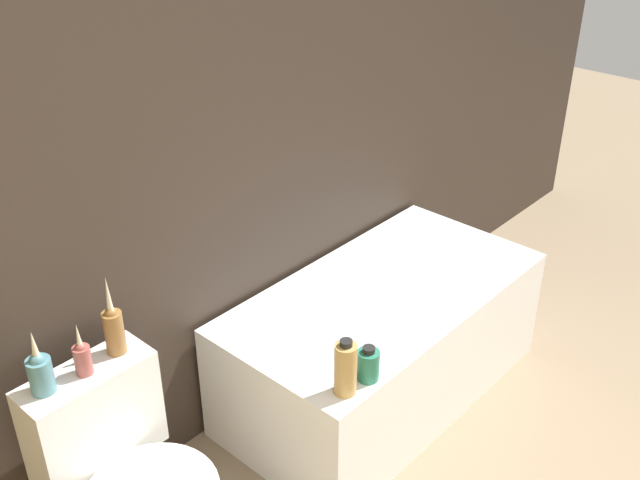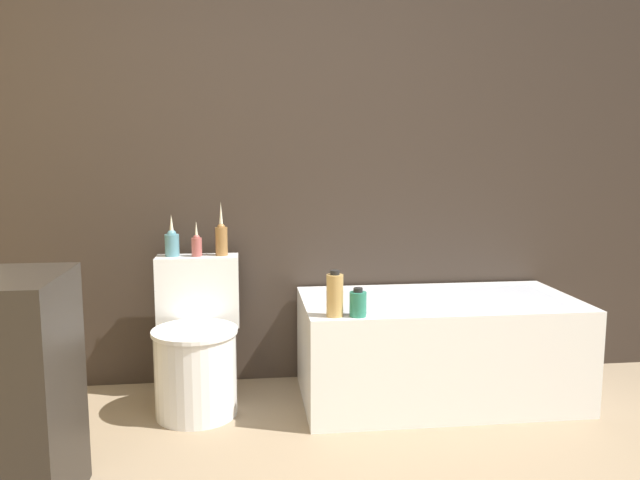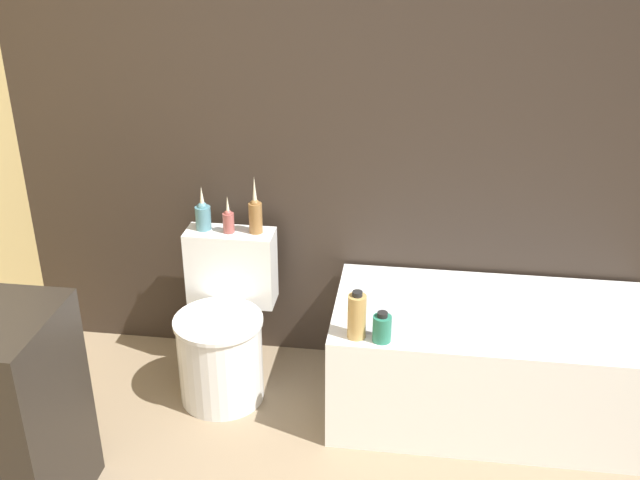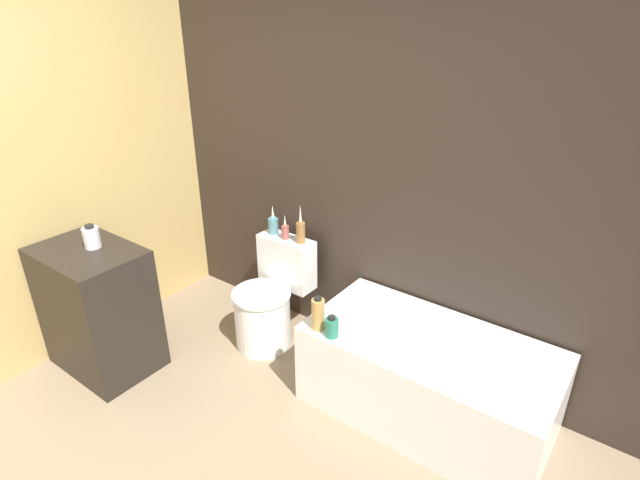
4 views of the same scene
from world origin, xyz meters
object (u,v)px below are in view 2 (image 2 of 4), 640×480
toilet (196,348)px  vase_silver (197,244)px  shampoo_bottle_tall (335,295)px  bathtub (438,347)px  shampoo_bottle_short (358,304)px  vase_gold (172,242)px  vase_bronze (221,238)px

toilet → vase_silver: size_ratio=4.06×
shampoo_bottle_tall → vase_silver: bearing=143.1°
toilet → vase_silver: 0.53m
bathtub → shampoo_bottle_short: bearing=-148.0°
vase_gold → shampoo_bottle_tall: 0.95m
toilet → shampoo_bottle_short: (0.76, -0.31, 0.28)m
toilet → shampoo_bottle_tall: 0.79m
vase_silver → shampoo_bottle_tall: size_ratio=0.85×
toilet → vase_gold: 0.56m
bathtub → shampoo_bottle_short: shampoo_bottle_short is taller
vase_gold → shampoo_bottle_short: (0.89, -0.52, -0.23)m
bathtub → toilet: (-1.24, 0.01, 0.04)m
vase_bronze → shampoo_bottle_tall: size_ratio=1.31×
bathtub → toilet: size_ratio=1.90×
bathtub → vase_bronze: vase_bronze is taller
toilet → vase_silver: vase_silver is taller
vase_bronze → shampoo_bottle_short: (0.63, -0.52, -0.24)m
toilet → shampoo_bottle_tall: size_ratio=3.46×
shampoo_bottle_short → vase_bronze: bearing=140.5°
vase_gold → shampoo_bottle_short: bearing=-30.6°
toilet → shampoo_bottle_short: bearing=-22.1°
toilet → shampoo_bottle_tall: bearing=-24.3°
vase_gold → vase_silver: size_ratio=1.19×
shampoo_bottle_short → vase_gold: bearing=149.4°
vase_gold → vase_bronze: bearing=-0.6°
vase_gold → vase_bronze: size_ratio=0.77×
vase_silver → vase_bronze: vase_bronze is taller
shampoo_bottle_tall → bathtub: bearing=26.1°
bathtub → vase_bronze: size_ratio=5.02×
vase_bronze → shampoo_bottle_short: 0.85m
toilet → shampoo_bottle_short: size_ratio=5.56×
vase_gold → shampoo_bottle_short: size_ratio=1.62×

